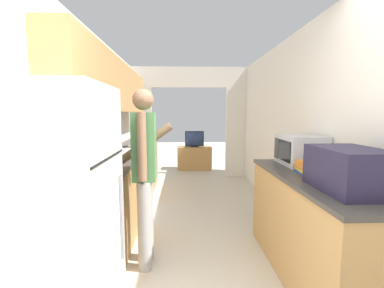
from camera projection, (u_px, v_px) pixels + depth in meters
The scene contains 14 objects.
wall_left at pixel (94, 110), 3.19m from camera, with size 0.38×7.15×2.50m.
wall_right at pixel (312, 132), 2.93m from camera, with size 0.06×7.15×2.50m.
wall_far_with_doorway at pixel (189, 114), 5.84m from camera, with size 3.00×0.06×2.50m.
counter_left at pixel (127, 180), 3.87m from camera, with size 0.62×3.56×0.92m.
counter_right at pixel (314, 228), 2.25m from camera, with size 0.62×1.71×0.92m.
refrigerator at pixel (59, 213), 1.67m from camera, with size 0.70×0.71×1.64m.
range_oven at pixel (124, 183), 3.69m from camera, with size 0.66×0.78×1.06m.
person at pixel (145, 173), 2.41m from camera, with size 0.54×0.38×1.69m.
suitcase at pixel (349, 170), 1.78m from camera, with size 0.39×0.58×0.30m.
microwave at pixel (300, 150), 2.70m from camera, with size 0.39×0.50×0.31m.
book_stack at pixel (311, 169), 2.26m from camera, with size 0.23×0.31×0.11m.
tv_cabinet at pixel (194, 158), 6.77m from camera, with size 0.88×0.42×0.60m.
television at pixel (194, 139), 6.66m from camera, with size 0.49×0.16×0.41m.
knife at pixel (126, 146), 4.18m from camera, with size 0.10×0.32×0.02m.
Camera 1 is at (-0.15, -1.10, 1.46)m, focal length 24.00 mm.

